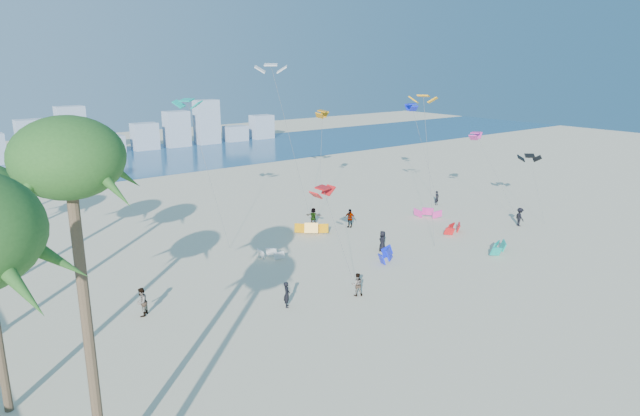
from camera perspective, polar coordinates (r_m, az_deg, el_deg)
ground at (r=33.46m, az=13.14°, el=-13.92°), size 220.00×220.00×0.00m
ocean at (r=94.39m, az=-22.83°, el=3.94°), size 220.00×220.00×0.00m
kitesurfer_near at (r=37.61m, az=-3.37°, el=-8.71°), size 0.70×0.77×1.76m
kitesurfer_mid at (r=39.35m, az=3.77°, el=-7.71°), size 1.00×0.93×1.64m
kitesurfers_far at (r=51.08m, az=4.73°, el=-2.30°), size 37.93×14.17×1.88m
grounded_kites at (r=51.43m, az=7.28°, el=-2.76°), size 22.02×15.95×1.02m
flying_kites at (r=56.51m, az=4.29°, el=9.79°), size 34.15×23.58×15.96m
distant_skyline at (r=103.30m, az=-25.12°, el=6.28°), size 85.00×3.00×8.40m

